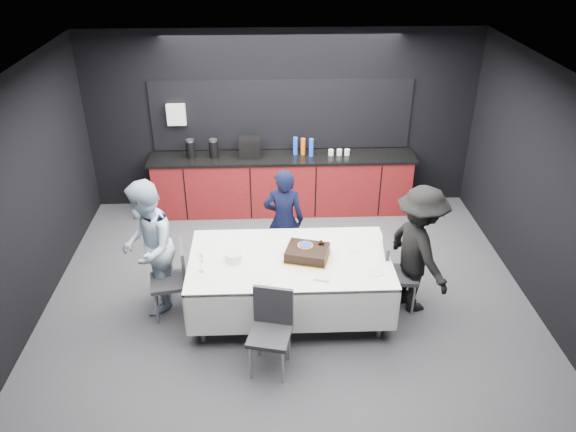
# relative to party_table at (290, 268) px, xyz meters

# --- Properties ---
(ground) EXTENTS (6.00, 6.00, 0.00)m
(ground) POSITION_rel_party_table_xyz_m (0.00, 0.40, -0.64)
(ground) COLOR #444449
(ground) RESTS_ON ground
(room_shell) EXTENTS (6.04, 5.04, 2.82)m
(room_shell) POSITION_rel_party_table_xyz_m (0.00, 0.40, 1.22)
(room_shell) COLOR white
(room_shell) RESTS_ON ground
(kitchenette) EXTENTS (4.10, 0.64, 2.05)m
(kitchenette) POSITION_rel_party_table_xyz_m (-0.02, 2.62, -0.10)
(kitchenette) COLOR #600F10
(kitchenette) RESTS_ON ground
(party_table) EXTENTS (2.32, 1.32, 0.78)m
(party_table) POSITION_rel_party_table_xyz_m (0.00, 0.00, 0.00)
(party_table) COLOR #99999E
(party_table) RESTS_ON ground
(cake_assembly) EXTENTS (0.60, 0.53, 0.16)m
(cake_assembly) POSITION_rel_party_table_xyz_m (0.20, 0.00, 0.20)
(cake_assembly) COLOR gold
(cake_assembly) RESTS_ON party_table
(plate_stack) EXTENTS (0.20, 0.20, 0.10)m
(plate_stack) POSITION_rel_party_table_xyz_m (-0.64, -0.03, 0.19)
(plate_stack) COLOR white
(plate_stack) RESTS_ON party_table
(loose_plate_near) EXTENTS (0.18, 0.18, 0.01)m
(loose_plate_near) POSITION_rel_party_table_xyz_m (-0.28, -0.44, 0.14)
(loose_plate_near) COLOR white
(loose_plate_near) RESTS_ON party_table
(loose_plate_right_a) EXTENTS (0.20, 0.20, 0.01)m
(loose_plate_right_a) POSITION_rel_party_table_xyz_m (0.78, 0.17, 0.14)
(loose_plate_right_a) COLOR white
(loose_plate_right_a) RESTS_ON party_table
(loose_plate_right_b) EXTENTS (0.19, 0.19, 0.01)m
(loose_plate_right_b) POSITION_rel_party_table_xyz_m (0.93, -0.33, 0.14)
(loose_plate_right_b) COLOR white
(loose_plate_right_b) RESTS_ON party_table
(loose_plate_far) EXTENTS (0.21, 0.21, 0.01)m
(loose_plate_far) POSITION_rel_party_table_xyz_m (0.06, 0.33, 0.14)
(loose_plate_far) COLOR white
(loose_plate_far) RESTS_ON party_table
(fork_pile) EXTENTS (0.19, 0.15, 0.03)m
(fork_pile) POSITION_rel_party_table_xyz_m (0.33, -0.43, 0.15)
(fork_pile) COLOR white
(fork_pile) RESTS_ON party_table
(champagne_flute) EXTENTS (0.06, 0.06, 0.22)m
(champagne_flute) POSITION_rel_party_table_xyz_m (-0.99, -0.24, 0.30)
(champagne_flute) COLOR white
(champagne_flute) RESTS_ON party_table
(chair_left) EXTENTS (0.49, 0.49, 0.92)m
(chair_left) POSITION_rel_party_table_xyz_m (-1.35, 0.06, -0.11)
(chair_left) COLOR #2E2D32
(chair_left) RESTS_ON ground
(chair_right) EXTENTS (0.46, 0.46, 0.92)m
(chair_right) POSITION_rel_party_table_xyz_m (1.24, 0.08, -0.11)
(chair_right) COLOR #2E2D32
(chair_right) RESTS_ON ground
(chair_near) EXTENTS (0.51, 0.51, 0.92)m
(chair_near) POSITION_rel_party_table_xyz_m (-0.23, -0.88, -0.11)
(chair_near) COLOR #2E2D32
(chair_near) RESTS_ON ground
(person_center) EXTENTS (0.55, 0.38, 1.45)m
(person_center) POSITION_rel_party_table_xyz_m (-0.04, 0.96, 0.09)
(person_center) COLOR black
(person_center) RESTS_ON ground
(person_left) EXTENTS (0.69, 0.86, 1.67)m
(person_left) POSITION_rel_party_table_xyz_m (-1.65, 0.18, 0.19)
(person_left) COLOR #A6BDD1
(person_left) RESTS_ON ground
(person_right) EXTENTS (0.92, 1.18, 1.61)m
(person_right) POSITION_rel_party_table_xyz_m (1.51, 0.06, 0.16)
(person_right) COLOR black
(person_right) RESTS_ON ground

